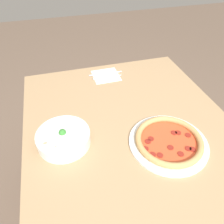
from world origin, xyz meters
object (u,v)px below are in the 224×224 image
Objects in this scene: pizza at (169,141)px; fork at (108,77)px; knife at (107,73)px; bowl at (63,138)px.

fork is at bearing 11.14° from pizza.
bowl is at bearing 59.07° from knife.
bowl reaches higher than knife.
bowl is at bearing 57.28° from fork.
knife is at bearing 9.75° from pizza.
pizza is at bearing -106.54° from bowl.
knife is (0.04, -0.01, -0.00)m from fork.
knife is (0.50, -0.32, -0.03)m from bowl.
knife is at bearing -97.56° from fork.
bowl is at bearing 73.46° from pizza.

